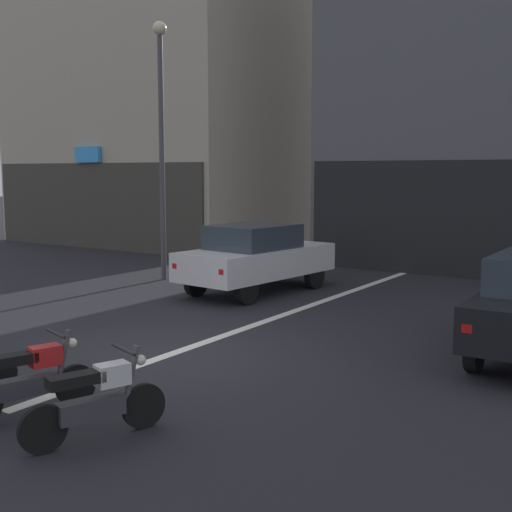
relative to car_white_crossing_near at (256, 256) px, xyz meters
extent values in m
plane|color=#232328|center=(1.85, -5.35, -0.89)|extent=(120.00, 120.00, 0.00)
cube|color=silver|center=(1.85, 0.65, -0.88)|extent=(0.20, 18.00, 0.01)
cube|color=#B2A893|center=(-10.23, 8.86, 6.04)|extent=(10.96, 8.97, 13.85)
cube|color=#3E3A33|center=(-10.23, 4.33, 0.71)|extent=(10.52, 0.10, 3.20)
cube|color=#3399F2|center=(-10.33, 4.26, 2.63)|extent=(1.22, 0.16, 0.59)
cube|color=#56565B|center=(3.23, 8.86, 6.12)|extent=(8.99, 7.79, 14.00)
cube|color=black|center=(3.23, 4.91, 0.71)|extent=(8.63, 0.10, 3.20)
cylinder|color=black|center=(-0.63, 1.41, -0.57)|extent=(0.25, 0.66, 0.64)
cylinder|color=black|center=(0.91, 1.25, -0.57)|extent=(0.25, 0.66, 0.64)
cylinder|color=black|center=(-0.90, -1.17, -0.57)|extent=(0.25, 0.66, 0.64)
cylinder|color=black|center=(0.64, -1.34, -0.57)|extent=(0.25, 0.66, 0.64)
cube|color=silver|center=(0.00, 0.04, -0.14)|extent=(2.18, 4.26, 0.66)
cube|color=#2D3842|center=(-0.01, -0.11, 0.47)|extent=(1.75, 2.12, 0.56)
cube|color=red|center=(-0.91, -1.90, -0.09)|extent=(0.15, 0.07, 0.12)
cube|color=red|center=(0.49, -2.04, -0.09)|extent=(0.15, 0.07, 0.12)
cylinder|color=black|center=(6.14, -3.54, -0.57)|extent=(0.19, 0.64, 0.64)
cube|color=red|center=(6.22, -4.26, -0.09)|extent=(0.14, 0.06, 0.12)
cylinder|color=#47474C|center=(-3.14, 0.25, 2.30)|extent=(0.14, 0.14, 6.37)
sphere|color=beige|center=(-3.14, 0.25, 5.66)|extent=(0.36, 0.36, 0.36)
cylinder|color=black|center=(2.38, -7.69, -0.63)|extent=(0.23, 0.52, 0.52)
cube|color=#38383D|center=(2.19, -8.29, -0.52)|extent=(0.42, 0.76, 0.22)
cube|color=black|center=(2.14, -8.43, -0.17)|extent=(0.40, 0.64, 0.12)
cube|color=red|center=(2.27, -8.04, -0.19)|extent=(0.32, 0.41, 0.24)
cylinder|color=#4C4C51|center=(2.34, -7.83, -0.25)|extent=(0.14, 0.25, 0.70)
cylinder|color=black|center=(2.31, -7.91, 0.07)|extent=(0.53, 0.20, 0.04)
sphere|color=silver|center=(2.38, -7.71, -0.09)|extent=(0.12, 0.12, 0.12)
cylinder|color=black|center=(3.60, -7.77, -0.63)|extent=(0.24, 0.51, 0.52)
cylinder|color=black|center=(3.21, -8.86, -0.63)|extent=(0.24, 0.51, 0.52)
cube|color=#38383D|center=(3.39, -8.36, -0.52)|extent=(0.44, 0.76, 0.22)
cube|color=black|center=(3.34, -8.51, -0.17)|extent=(0.41, 0.64, 0.12)
cube|color=silver|center=(3.48, -8.12, -0.19)|extent=(0.33, 0.41, 0.24)
cylinder|color=#4C4C51|center=(3.55, -7.92, -0.25)|extent=(0.15, 0.25, 0.70)
cylinder|color=black|center=(3.53, -7.99, 0.07)|extent=(0.53, 0.22, 0.04)
sphere|color=silver|center=(3.60, -7.80, -0.09)|extent=(0.12, 0.12, 0.12)
camera|label=1|loc=(8.64, -13.10, 2.01)|focal=46.50mm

